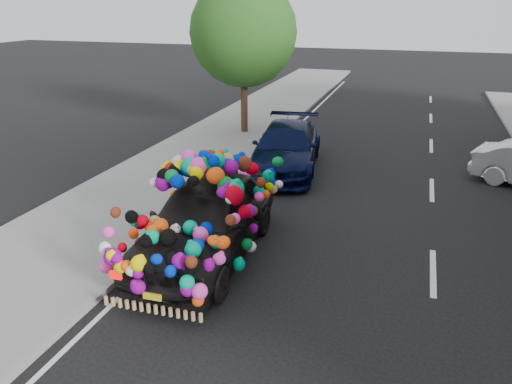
# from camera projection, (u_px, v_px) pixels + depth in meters

# --- Properties ---
(ground) EXTENTS (100.00, 100.00, 0.00)m
(ground) POSITION_uv_depth(u_px,v_px,m) (265.00, 247.00, 11.23)
(ground) COLOR black
(ground) RESTS_ON ground
(sidewalk) EXTENTS (4.00, 60.00, 0.12)m
(sidewalk) POSITION_uv_depth(u_px,v_px,m) (101.00, 221.00, 12.45)
(sidewalk) COLOR gray
(sidewalk) RESTS_ON ground
(kerb) EXTENTS (0.15, 60.00, 0.13)m
(kerb) POSITION_uv_depth(u_px,v_px,m) (171.00, 231.00, 11.89)
(kerb) COLOR gray
(kerb) RESTS_ON ground
(lane_markings) EXTENTS (6.00, 50.00, 0.01)m
(lane_markings) POSITION_uv_depth(u_px,v_px,m) (433.00, 272.00, 10.19)
(lane_markings) COLOR silver
(lane_markings) RESTS_ON ground
(tree_near_sidewalk) EXTENTS (4.20, 4.20, 6.13)m
(tree_near_sidewalk) POSITION_uv_depth(u_px,v_px,m) (244.00, 33.00, 19.31)
(tree_near_sidewalk) COLOR #332114
(tree_near_sidewalk) RESTS_ON ground
(plush_art_car) EXTENTS (2.49, 5.22, 2.34)m
(plush_art_car) POSITION_uv_depth(u_px,v_px,m) (206.00, 203.00, 10.48)
(plush_art_car) COLOR black
(plush_art_car) RESTS_ON ground
(navy_sedan) EXTENTS (2.68, 5.24, 1.46)m
(navy_sedan) POSITION_uv_depth(u_px,v_px,m) (286.00, 148.00, 16.16)
(navy_sedan) COLOR black
(navy_sedan) RESTS_ON ground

